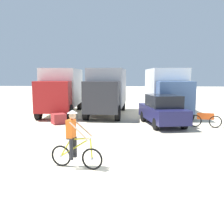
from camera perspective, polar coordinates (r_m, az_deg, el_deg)
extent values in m
plane|color=beige|center=(9.08, 1.32, -10.23)|extent=(120.00, 120.00, 0.00)
cube|color=white|center=(20.22, -10.79, 5.52)|extent=(2.71, 5.33, 2.70)
cube|color=#B21E1E|center=(16.94, -12.92, 3.30)|extent=(2.29, 1.63, 2.00)
cube|color=black|center=(16.23, -13.52, 4.32)|extent=(2.03, 0.20, 0.80)
cylinder|color=black|center=(16.94, -9.38, -0.01)|extent=(0.38, 1.02, 1.00)
cylinder|color=black|center=(17.40, -16.02, -0.01)|extent=(0.38, 1.02, 1.00)
cylinder|color=black|center=(21.84, -7.21, 1.83)|extent=(0.38, 1.02, 1.00)
cylinder|color=black|center=(22.20, -12.44, 1.81)|extent=(0.38, 1.02, 1.00)
cube|color=#9E9EA3|center=(19.52, -0.86, 5.58)|extent=(2.64, 5.31, 2.70)
cube|color=#2D2D33|center=(16.19, -2.36, 3.28)|extent=(2.27, 1.60, 2.00)
cube|color=black|center=(15.47, -2.76, 4.36)|extent=(2.03, 0.17, 0.80)
cylinder|color=black|center=(16.28, 1.26, -0.23)|extent=(0.37, 1.01, 1.00)
cylinder|color=black|center=(16.58, -5.78, -0.12)|extent=(0.37, 1.01, 1.00)
cylinder|color=black|center=(21.22, 2.46, 1.71)|extent=(0.37, 1.01, 1.00)
cylinder|color=black|center=(21.45, -2.99, 1.77)|extent=(0.37, 1.01, 1.00)
cube|color=white|center=(20.03, 11.62, 5.48)|extent=(2.67, 5.32, 2.70)
cube|color=#4C6B9E|center=(16.74, 13.77, 3.22)|extent=(2.28, 1.61, 2.00)
cube|color=black|center=(16.04, 14.37, 4.25)|extent=(2.03, 0.19, 0.80)
cylinder|color=black|center=(17.21, 16.89, -0.13)|extent=(0.37, 1.02, 1.00)
cylinder|color=black|center=(16.75, 10.18, -0.12)|extent=(0.37, 1.02, 1.00)
cylinder|color=black|center=(22.00, 13.29, 1.73)|extent=(0.37, 1.02, 1.00)
cylinder|color=black|center=(21.65, 8.02, 1.76)|extent=(0.37, 1.02, 1.00)
cube|color=#1E1E4C|center=(15.15, 11.08, -0.24)|extent=(2.56, 4.47, 0.76)
cube|color=black|center=(14.92, 11.34, 2.41)|extent=(1.99, 2.38, 0.68)
cylinder|color=black|center=(16.21, 6.94, -0.97)|extent=(0.34, 0.67, 0.64)
cylinder|color=black|center=(16.67, 12.13, -0.84)|extent=(0.34, 0.67, 0.64)
cylinder|color=black|center=(13.75, 9.71, -2.65)|extent=(0.34, 0.67, 0.64)
cylinder|color=black|center=(14.29, 15.69, -2.43)|extent=(0.34, 0.67, 0.64)
torus|color=black|center=(7.96, -4.44, -10.34)|extent=(0.67, 0.22, 0.68)
cylinder|color=silver|center=(7.96, -4.44, -10.34)|extent=(0.10, 0.10, 0.08)
torus|color=black|center=(8.39, -11.20, -9.50)|extent=(0.67, 0.22, 0.68)
cylinder|color=silver|center=(8.39, -11.20, -9.50)|extent=(0.10, 0.10, 0.08)
cylinder|color=gold|center=(8.08, -8.12, -7.75)|extent=(1.01, 0.29, 0.68)
cylinder|color=gold|center=(7.93, -7.03, -5.92)|extent=(0.65, 0.21, 0.13)
cylinder|color=gold|center=(8.23, -10.19, -7.78)|extent=(0.39, 0.14, 0.59)
cylinder|color=gold|center=(7.87, -4.63, -8.11)|extent=(0.11, 0.07, 0.64)
cylinder|color=silver|center=(7.80, -4.83, -5.84)|extent=(0.16, 0.51, 0.04)
cube|color=black|center=(8.07, -9.16, -5.79)|extent=(0.26, 0.17, 0.06)
cube|color=orange|center=(8.00, -9.08, -3.65)|extent=(0.27, 0.36, 0.56)
sphere|color=tan|center=(7.90, -8.75, -0.84)|extent=(0.22, 0.22, 0.22)
cone|color=silver|center=(7.88, -8.77, 0.10)|extent=(0.32, 0.32, 0.10)
cylinder|color=#26262B|center=(8.23, -8.20, -7.67)|extent=(0.12, 0.12, 0.66)
cylinder|color=#26262B|center=(8.01, -9.01, -8.13)|extent=(0.12, 0.12, 0.66)
cylinder|color=tan|center=(8.02, -6.34, -3.67)|extent=(0.63, 0.16, 0.53)
cylinder|color=tan|center=(7.70, -7.42, -4.19)|extent=(0.61, 0.24, 0.53)
torus|color=black|center=(15.21, 21.93, -2.02)|extent=(0.67, 0.22, 0.68)
torus|color=black|center=(15.16, 17.97, -1.86)|extent=(0.67, 0.22, 0.68)
cube|color=#E05119|center=(15.13, 20.00, -0.89)|extent=(0.88, 0.25, 0.36)
cylinder|color=silver|center=(15.11, 21.86, 0.27)|extent=(0.16, 0.49, 0.04)
cube|color=#9E2D2D|center=(15.62, -11.71, -1.48)|extent=(1.03, 1.02, 0.61)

